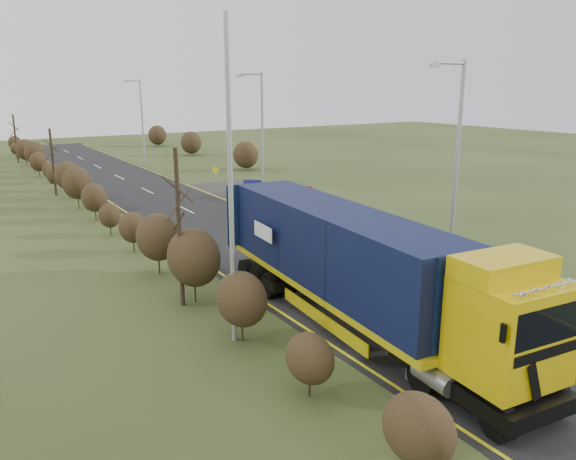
# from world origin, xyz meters

# --- Properties ---
(ground) EXTENTS (160.00, 160.00, 0.00)m
(ground) POSITION_xyz_m (0.00, 0.00, 0.00)
(ground) COLOR #2E3E1A
(ground) RESTS_ON ground
(road) EXTENTS (8.00, 120.00, 0.02)m
(road) POSITION_xyz_m (0.00, 10.00, 0.01)
(road) COLOR black
(road) RESTS_ON ground
(layby) EXTENTS (6.00, 18.00, 0.02)m
(layby) POSITION_xyz_m (6.50, 20.00, 0.01)
(layby) COLOR #2F2C2A
(layby) RESTS_ON ground
(lane_markings) EXTENTS (7.52, 116.00, 0.01)m
(lane_markings) POSITION_xyz_m (0.00, 9.69, 0.03)
(lane_markings) COLOR yellow
(lane_markings) RESTS_ON road
(hedgerow) EXTENTS (2.24, 102.04, 6.05)m
(hedgerow) POSITION_xyz_m (-6.00, 7.89, 1.62)
(hedgerow) COLOR black
(hedgerow) RESTS_ON ground
(lorry) EXTENTS (3.48, 15.12, 4.17)m
(lorry) POSITION_xyz_m (-2.24, -1.19, 2.37)
(lorry) COLOR black
(lorry) RESTS_ON ground
(car_red_hatchback) EXTENTS (2.69, 4.21, 1.33)m
(car_red_hatchback) POSITION_xyz_m (5.64, 14.96, 0.67)
(car_red_hatchback) COLOR maroon
(car_red_hatchback) RESTS_ON ground
(car_blue_sedan) EXTENTS (2.88, 4.05, 1.27)m
(car_blue_sedan) POSITION_xyz_m (6.13, 21.75, 0.63)
(car_blue_sedan) COLOR #0B0D40
(car_blue_sedan) RESTS_ON ground
(streetlight_near) EXTENTS (1.96, 0.18, 9.22)m
(streetlight_near) POSITION_xyz_m (4.69, 0.99, 5.08)
(streetlight_near) COLOR #9EA2A4
(streetlight_near) RESTS_ON ground
(streetlight_mid) EXTENTS (1.92, 0.18, 9.02)m
(streetlight_mid) POSITION_xyz_m (4.49, 17.39, 4.97)
(streetlight_mid) COLOR #9EA2A4
(streetlight_mid) RESTS_ON ground
(streetlight_far) EXTENTS (1.87, 0.18, 8.76)m
(streetlight_far) POSITION_xyz_m (5.20, 45.01, 4.81)
(streetlight_far) COLOR #9EA2A4
(streetlight_far) RESTS_ON ground
(left_pole) EXTENTS (0.16, 0.16, 10.29)m
(left_pole) POSITION_xyz_m (-6.18, 0.22, 5.14)
(left_pole) COLOR #9EA2A4
(left_pole) RESTS_ON ground
(speed_sign) EXTENTS (0.71, 0.10, 2.56)m
(speed_sign) POSITION_xyz_m (4.20, 11.27, 1.81)
(speed_sign) COLOR #9EA2A4
(speed_sign) RESTS_ON ground
(warning_board) EXTENTS (0.66, 0.11, 1.74)m
(warning_board) POSITION_xyz_m (5.43, 26.83, 1.04)
(warning_board) COLOR #9EA2A4
(warning_board) RESTS_ON ground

